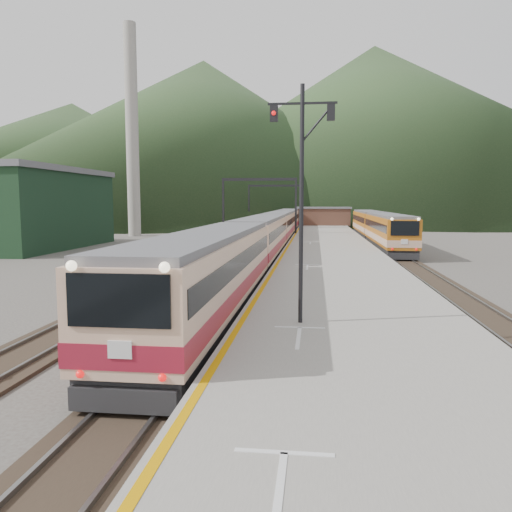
# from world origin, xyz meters

# --- Properties ---
(ground) EXTENTS (400.00, 400.00, 0.00)m
(ground) POSITION_xyz_m (0.00, 0.00, 0.00)
(ground) COLOR #47423D
(ground) RESTS_ON ground
(track_main) EXTENTS (2.60, 200.00, 0.23)m
(track_main) POSITION_xyz_m (0.00, 40.00, 0.07)
(track_main) COLOR black
(track_main) RESTS_ON ground
(track_far) EXTENTS (2.60, 200.00, 0.23)m
(track_far) POSITION_xyz_m (-5.00, 40.00, 0.07)
(track_far) COLOR black
(track_far) RESTS_ON ground
(track_second) EXTENTS (2.60, 200.00, 0.23)m
(track_second) POSITION_xyz_m (11.50, 40.00, 0.07)
(track_second) COLOR black
(track_second) RESTS_ON ground
(platform) EXTENTS (8.00, 100.00, 1.00)m
(platform) POSITION_xyz_m (5.60, 38.00, 0.50)
(platform) COLOR gray
(platform) RESTS_ON ground
(gantry_near) EXTENTS (9.55, 0.25, 8.00)m
(gantry_near) POSITION_xyz_m (-2.85, 55.00, 5.59)
(gantry_near) COLOR black
(gantry_near) RESTS_ON ground
(gantry_far) EXTENTS (9.55, 0.25, 8.00)m
(gantry_far) POSITION_xyz_m (-2.85, 80.00, 5.59)
(gantry_far) COLOR black
(gantry_far) RESTS_ON ground
(warehouse) EXTENTS (14.50, 20.50, 8.60)m
(warehouse) POSITION_xyz_m (-28.00, 42.00, 4.32)
(warehouse) COLOR black
(warehouse) RESTS_ON ground
(smokestack) EXTENTS (1.80, 1.80, 30.00)m
(smokestack) POSITION_xyz_m (-22.00, 62.00, 15.00)
(smokestack) COLOR #9E998E
(smokestack) RESTS_ON ground
(station_shed) EXTENTS (9.40, 4.40, 3.10)m
(station_shed) POSITION_xyz_m (5.60, 78.00, 2.57)
(station_shed) COLOR #533326
(station_shed) RESTS_ON platform
(hill_a) EXTENTS (180.00, 180.00, 60.00)m
(hill_a) POSITION_xyz_m (-40.00, 190.00, 30.00)
(hill_a) COLOR #254020
(hill_a) RESTS_ON ground
(hill_b) EXTENTS (220.00, 220.00, 75.00)m
(hill_b) POSITION_xyz_m (30.00, 230.00, 37.50)
(hill_b) COLOR #254020
(hill_b) RESTS_ON ground
(hill_d) EXTENTS (200.00, 200.00, 55.00)m
(hill_d) POSITION_xyz_m (-120.00, 240.00, 27.50)
(hill_d) COLOR #254020
(hill_d) RESTS_ON ground
(main_train) EXTENTS (2.87, 78.60, 3.50)m
(main_train) POSITION_xyz_m (0.00, 41.25, 1.98)
(main_train) COLOR #D1A587
(main_train) RESTS_ON track_main
(second_train) EXTENTS (2.76, 37.56, 3.36)m
(second_train) POSITION_xyz_m (11.50, 52.07, 1.91)
(second_train) COLOR #AB5E14
(second_train) RESTS_ON track_second
(signal_mast) EXTENTS (2.20, 0.18, 7.67)m
(signal_mast) POSITION_xyz_m (3.79, 7.91, 5.65)
(signal_mast) COLOR black
(signal_mast) RESTS_ON platform
(short_signal_a) EXTENTS (0.26, 0.22, 2.27)m
(short_signal_a) POSITION_xyz_m (-2.28, 9.07, 1.46)
(short_signal_a) COLOR black
(short_signal_a) RESTS_ON ground
(short_signal_b) EXTENTS (0.23, 0.17, 2.27)m
(short_signal_b) POSITION_xyz_m (-3.43, 25.92, 1.46)
(short_signal_b) COLOR black
(short_signal_b) RESTS_ON ground
(short_signal_c) EXTENTS (0.25, 0.20, 2.27)m
(short_signal_c) POSITION_xyz_m (-7.39, 15.90, 1.46)
(short_signal_c) COLOR black
(short_signal_c) RESTS_ON ground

